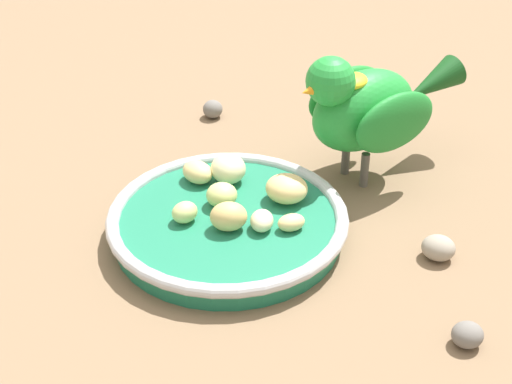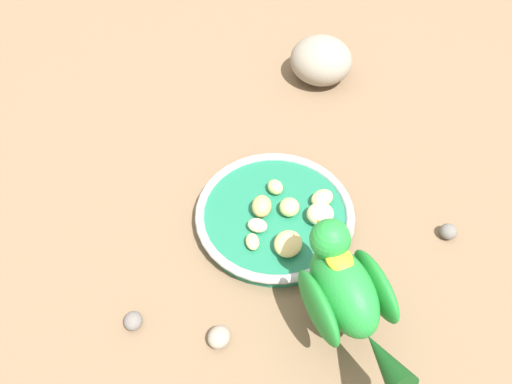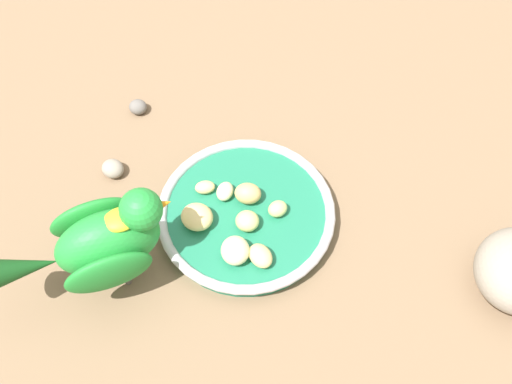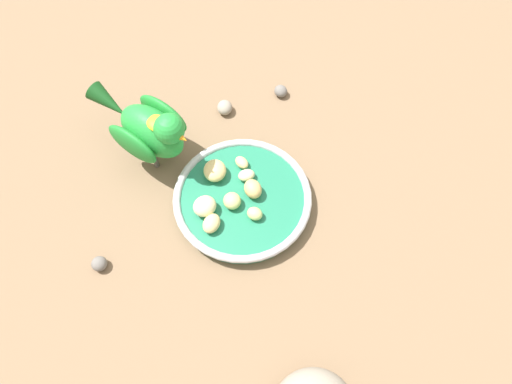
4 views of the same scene
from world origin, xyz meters
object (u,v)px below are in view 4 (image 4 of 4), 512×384
feeding_bowl (242,199)px  apple_piece_6 (255,214)px  apple_piece_1 (242,162)px  apple_piece_3 (232,201)px  apple_piece_0 (253,189)px  apple_piece_2 (250,176)px  apple_piece_4 (215,171)px  pebble_2 (281,91)px  pebble_0 (225,108)px  pebble_1 (99,264)px  apple_piece_5 (212,223)px  parrot (150,128)px  apple_piece_7 (205,206)px

feeding_bowl → apple_piece_6: size_ratio=8.98×
apple_piece_1 → apple_piece_3: 0.07m
feeding_bowl → apple_piece_0: size_ratio=6.66×
apple_piece_0 → apple_piece_3: apple_piece_0 is taller
apple_piece_2 → apple_piece_4: apple_piece_4 is taller
apple_piece_6 → pebble_2: size_ratio=0.99×
feeding_bowl → pebble_0: size_ratio=7.38×
pebble_1 → apple_piece_3: bearing=77.6°
pebble_0 → pebble_2: 0.11m
apple_piece_5 → pebble_2: bearing=119.8°
feeding_bowl → pebble_2: (-0.14, 0.19, -0.00)m
feeding_bowl → pebble_1: (-0.05, -0.23, -0.00)m
apple_piece_3 → apple_piece_5: bearing=-76.4°
apple_piece_3 → parrot: parrot is taller
apple_piece_7 → pebble_1: apple_piece_7 is taller
apple_piece_7 → feeding_bowl: bearing=73.6°
pebble_0 → pebble_2: size_ratio=1.20×
apple_piece_7 → pebble_0: apple_piece_7 is taller
apple_piece_3 → apple_piece_6: 0.04m
apple_piece_3 → apple_piece_6: size_ratio=1.17×
apple_piece_1 → apple_piece_6: bearing=-25.2°
apple_piece_2 → pebble_0: apple_piece_2 is taller
apple_piece_5 → pebble_1: bearing=-109.3°
apple_piece_7 → parrot: 0.15m
pebble_1 → apple_piece_0: bearing=78.6°
apple_piece_3 → parrot: 0.17m
apple_piece_1 → pebble_1: (0.00, -0.27, -0.02)m
apple_piece_3 → pebble_2: bearing=122.9°
apple_piece_0 → apple_piece_7: 0.08m
apple_piece_2 → apple_piece_4: bearing=-134.9°
apple_piece_0 → pebble_2: 0.22m
pebble_2 → pebble_0: bearing=-107.1°
apple_piece_3 → parrot: bearing=-166.2°
apple_piece_6 → parrot: parrot is taller
apple_piece_1 → pebble_0: apple_piece_1 is taller
pebble_0 → pebble_2: pebble_0 is taller
apple_piece_7 → apple_piece_1: bearing=108.1°
feeding_bowl → apple_piece_0: apple_piece_0 is taller
apple_piece_0 → apple_piece_6: (0.03, -0.02, -0.00)m
apple_piece_2 → pebble_0: 0.16m
apple_piece_2 → parrot: bearing=-147.4°
pebble_0 → apple_piece_0: bearing=-22.0°
apple_piece_1 → apple_piece_7: (0.03, -0.09, 0.01)m
apple_piece_2 → parrot: 0.17m
apple_piece_5 → pebble_1: 0.18m
apple_piece_2 → pebble_2: (-0.11, 0.16, -0.02)m
apple_piece_7 → pebble_0: (-0.15, 0.15, -0.02)m
feeding_bowl → apple_piece_5: apple_piece_5 is taller
pebble_1 → pebble_0: bearing=110.6°
feeding_bowl → apple_piece_6: bearing=-7.4°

